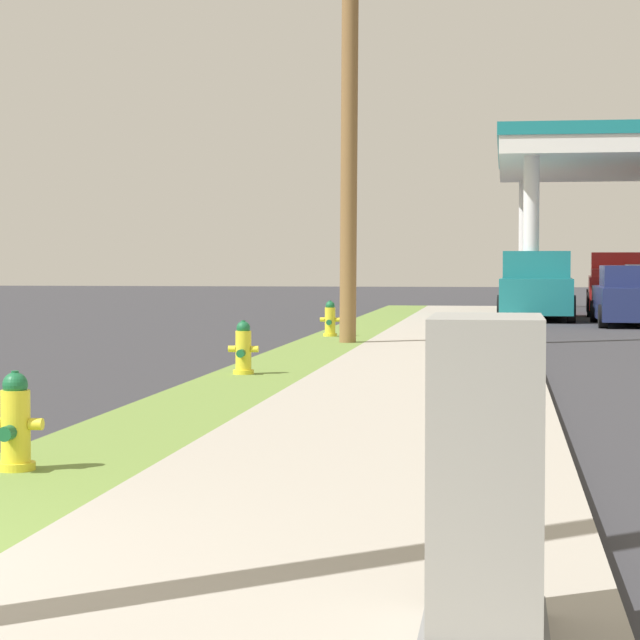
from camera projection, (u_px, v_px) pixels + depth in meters
name	position (u px, v px, depth m)	size (l,w,h in m)	color
sidewalk_slab	(260.00, 628.00, 5.67)	(3.20, 80.00, 0.12)	#A8A093
fire_hydrant_nearest	(15.00, 427.00, 9.58)	(0.42, 0.38, 0.74)	yellow
fire_hydrant_second	(243.00, 351.00, 17.78)	(0.42, 0.38, 0.74)	yellow
fire_hydrant_third	(330.00, 321.00, 26.78)	(0.42, 0.37, 0.74)	yellow
utility_pole_midground	(350.00, 79.00, 24.51)	(1.21, 0.91, 9.92)	olive
utility_cabinet	(486.00, 488.00, 5.29)	(0.52, 0.79, 1.33)	slate
car_navy_by_near_pump	(632.00, 298.00, 33.82)	(1.97, 4.51, 1.57)	navy
car_tan_by_far_pump	(621.00, 287.00, 47.53)	(2.24, 4.63, 1.57)	tan
truck_red_at_forecourt	(621.00, 286.00, 40.72)	(2.41, 5.51, 1.97)	red
truck_teal_on_apron	(536.00, 288.00, 37.18)	(2.25, 5.45, 1.97)	#197075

